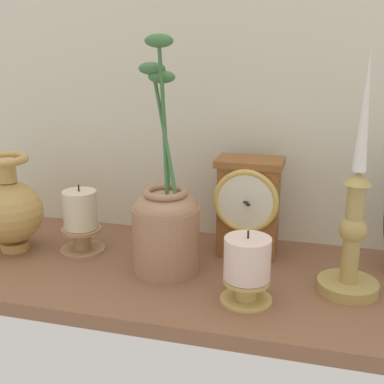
% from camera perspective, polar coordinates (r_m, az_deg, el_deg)
% --- Properties ---
extents(ground_plane, '(1.00, 0.36, 0.02)m').
position_cam_1_polar(ground_plane, '(0.88, -1.88, -9.32)').
color(ground_plane, brown).
extents(back_wall, '(1.20, 0.02, 0.65)m').
position_cam_1_polar(back_wall, '(0.97, 1.16, 13.74)').
color(back_wall, silver).
rests_on(back_wall, ground_plane).
extents(mantel_clock, '(0.12, 0.10, 0.18)m').
position_cam_1_polar(mantel_clock, '(0.91, 6.41, -1.56)').
color(mantel_clock, brown).
rests_on(mantel_clock, ground_plane).
extents(candlestick_tall_left, '(0.09, 0.09, 0.37)m').
position_cam_1_polar(candlestick_tall_left, '(0.80, 17.80, -4.11)').
color(candlestick_tall_left, tan).
rests_on(candlestick_tall_left, ground_plane).
extents(brass_vase_bulbous, '(0.12, 0.12, 0.18)m').
position_cam_1_polar(brass_vase_bulbous, '(0.98, -19.82, -1.83)').
color(brass_vase_bulbous, tan).
rests_on(brass_vase_bulbous, ground_plane).
extents(brass_vase_jar, '(0.11, 0.11, 0.39)m').
position_cam_1_polar(brass_vase_jar, '(0.84, -3.00, -3.51)').
color(brass_vase_jar, '#A97B5A').
rests_on(brass_vase_jar, ground_plane).
extents(pillar_candle_front, '(0.08, 0.08, 0.13)m').
position_cam_1_polar(pillar_candle_front, '(0.95, -12.49, -3.10)').
color(pillar_candle_front, tan).
rests_on(pillar_candle_front, ground_plane).
extents(pillar_candle_near_clock, '(0.08, 0.08, 0.11)m').
position_cam_1_polar(pillar_candle_near_clock, '(0.76, 6.26, -8.47)').
color(pillar_candle_near_clock, tan).
rests_on(pillar_candle_near_clock, ground_plane).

